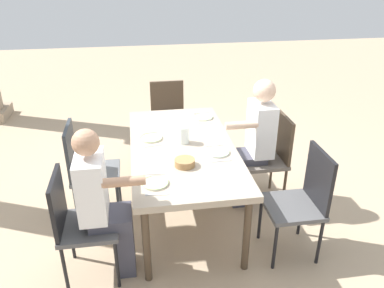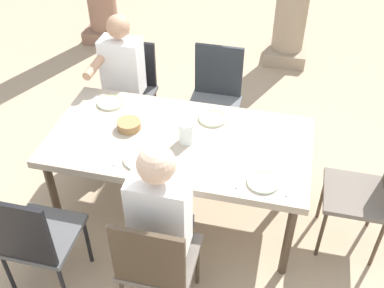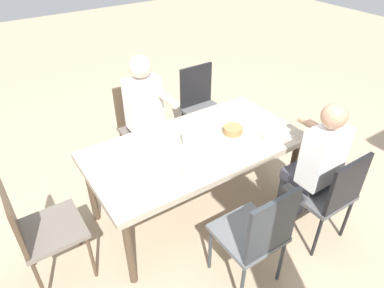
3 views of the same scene
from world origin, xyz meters
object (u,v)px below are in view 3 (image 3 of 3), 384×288
object	(u,v)px
chair_mid_south	(140,122)
diner_woman_green	(148,116)
chair_west_south	(201,103)
plate_0	(274,137)
diner_man_white	(313,165)
plate_2	(196,168)
chair_mid_north	(257,233)
chair_head_east	(38,228)
dining_table	(195,150)
plate_1	(196,122)
plate_3	(112,150)
water_pitcher	(189,138)
bread_basket	(233,130)
chair_west_north	(330,192)

from	to	relation	value
chair_mid_south	diner_woman_green	size ratio (longest dim) A/B	0.71
chair_west_south	plate_0	xyz separation A→B (m)	(0.07, 1.19, 0.21)
diner_man_white	plate_2	xyz separation A→B (m)	(0.88, -0.42, 0.08)
chair_mid_north	chair_head_east	world-z (taller)	chair_mid_north
dining_table	plate_1	world-z (taller)	plate_1
diner_man_white	plate_3	distance (m)	1.66
water_pitcher	plate_0	bearing A→B (deg)	155.35
chair_west_south	diner_woman_green	size ratio (longest dim) A/B	0.73
dining_table	plate_0	distance (m)	0.69
chair_mid_north	diner_woman_green	distance (m)	1.62
chair_mid_north	bread_basket	world-z (taller)	chair_mid_north
chair_mid_north	bread_basket	distance (m)	1.01
chair_west_north	chair_west_south	bearing A→B (deg)	-90.00
diner_man_white	water_pitcher	bearing A→B (deg)	-43.32
chair_mid_north	plate_0	size ratio (longest dim) A/B	4.63
plate_0	dining_table	bearing A→B (deg)	-25.16
chair_west_north	bread_basket	xyz separation A→B (m)	(0.31, -0.86, 0.25)
plate_3	chair_head_east	bearing A→B (deg)	23.59
diner_woman_green	water_pitcher	xyz separation A→B (m)	(-0.03, 0.69, 0.11)
chair_mid_north	plate_2	distance (m)	0.66
chair_west_south	plate_0	world-z (taller)	chair_west_south
water_pitcher	chair_west_south	bearing A→B (deg)	-130.52
chair_mid_south	plate_1	distance (m)	0.70
plate_3	plate_0	bearing A→B (deg)	154.22
diner_woman_green	water_pitcher	size ratio (longest dim) A/B	8.11
water_pitcher	plate_1	bearing A→B (deg)	-133.50
chair_head_east	dining_table	bearing A→B (deg)	180.00
chair_west_north	plate_1	world-z (taller)	chair_west_north
chair_west_north	chair_head_east	xyz separation A→B (m)	(2.04, -0.89, 0.01)
chair_west_south	plate_3	distance (m)	1.46
chair_mid_north	plate_0	world-z (taller)	chair_mid_north
diner_man_white	chair_head_east	bearing A→B (deg)	-18.72
chair_west_south	diner_woman_green	xyz separation A→B (m)	(0.78, 0.18, 0.16)
dining_table	plate_0	size ratio (longest dim) A/B	8.93
chair_mid_north	plate_1	world-z (taller)	chair_mid_north
dining_table	water_pitcher	xyz separation A→B (m)	(0.06, -0.02, 0.13)
bread_basket	chair_head_east	bearing A→B (deg)	-1.03
chair_head_east	water_pitcher	size ratio (longest dim) A/B	5.67
diner_man_white	bread_basket	distance (m)	0.74
plate_2	bread_basket	xyz separation A→B (m)	(-0.57, -0.24, 0.02)
chair_west_south	chair_mid_south	bearing A→B (deg)	0.25
chair_west_north	plate_3	size ratio (longest dim) A/B	4.42
chair_mid_south	chair_head_east	bearing A→B (deg)	35.56
chair_mid_north	plate_0	bearing A→B (deg)	-139.91
chair_mid_south	plate_1	xyz separation A→B (m)	(-0.29, 0.61, 0.21)
chair_west_south	bread_basket	size ratio (longest dim) A/B	5.58
chair_mid_south	chair_west_north	bearing A→B (deg)	113.69
chair_mid_south	plate_0	size ratio (longest dim) A/B	4.50
chair_head_east	diner_man_white	size ratio (longest dim) A/B	0.72
diner_man_white	bread_basket	world-z (taller)	diner_man_white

